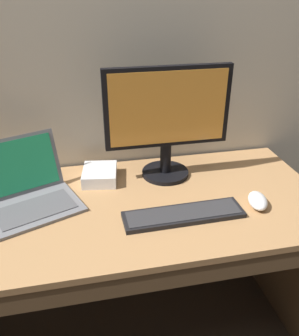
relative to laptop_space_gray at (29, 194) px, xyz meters
name	(u,v)px	position (x,y,z in m)	size (l,w,h in m)	color
ground_plane	(135,331)	(0.36, -0.07, -0.76)	(14.00, 14.00, 0.00)	#382D23
desk	(133,249)	(0.36, -0.09, -0.25)	(1.47, 0.68, 0.71)	#A87A4C
laptop_space_gray	(29,194)	(0.00, 0.00, 0.00)	(0.40, 0.38, 0.22)	slate
external_monitor	(167,118)	(0.54, 0.10, 0.21)	(0.49, 0.19, 0.46)	black
wired_keyboard	(183,215)	(0.53, -0.19, -0.03)	(0.42, 0.12, 0.02)	black
computer_mouse	(258,201)	(0.81, -0.18, -0.02)	(0.07, 0.11, 0.04)	white
external_drive_box	(100,175)	(0.26, 0.12, -0.02)	(0.13, 0.16, 0.05)	silver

